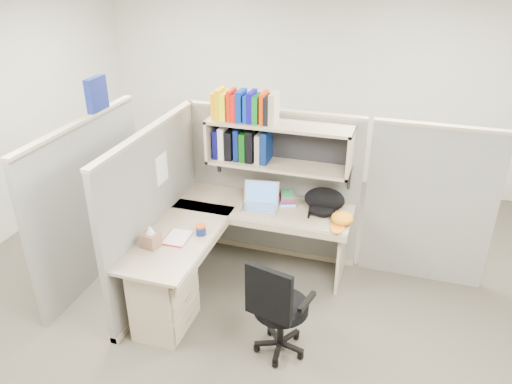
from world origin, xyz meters
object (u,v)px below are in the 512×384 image
(desk, at_px, (193,271))
(backpack, at_px, (323,202))
(task_chair, at_px, (278,322))
(snack_canister, at_px, (201,230))
(laptop, at_px, (260,197))

(desk, height_order, backpack, backpack)
(desk, xyz_separation_m, backpack, (0.99, 0.90, 0.41))
(task_chair, bearing_deg, snack_canister, 151.22)
(desk, bearing_deg, task_chair, -18.69)
(laptop, distance_m, snack_canister, 0.73)
(desk, xyz_separation_m, task_chair, (0.87, -0.30, -0.11))
(snack_canister, xyz_separation_m, task_chair, (0.85, -0.47, -0.44))
(snack_canister, distance_m, task_chair, 1.07)
(laptop, xyz_separation_m, backpack, (0.61, 0.10, -0.01))
(desk, xyz_separation_m, snack_canister, (0.02, 0.17, 0.34))
(desk, relative_size, laptop, 5.08)
(desk, relative_size, snack_canister, 18.26)
(desk, distance_m, task_chair, 0.93)
(snack_canister, relative_size, task_chair, 0.10)
(laptop, xyz_separation_m, task_chair, (0.49, -1.09, -0.52))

